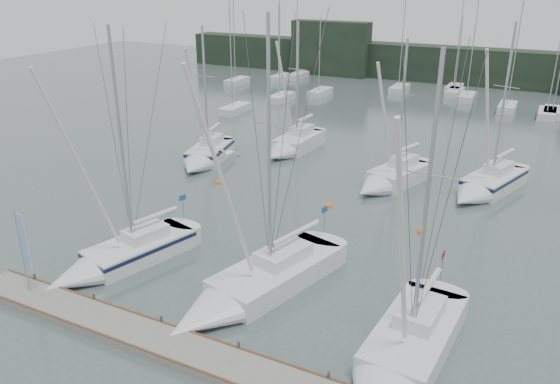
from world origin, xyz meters
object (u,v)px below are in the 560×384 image
(sailboat_near_left, at_px, (114,259))
(sailboat_mid_a, at_px, (205,157))
(sailboat_mid_d, at_px, (485,186))
(buoy_a, at_px, (328,206))
(sailboat_mid_b, at_px, (291,146))
(sailboat_mid_c, at_px, (388,180))
(buoy_b, at_px, (421,232))
(buoy_c, at_px, (218,183))
(dock_banner, at_px, (23,245))
(sailboat_near_right, at_px, (399,363))
(sailboat_near_center, at_px, (245,292))

(sailboat_near_left, relative_size, sailboat_mid_a, 1.14)
(sailboat_mid_d, height_order, buoy_a, sailboat_mid_d)
(sailboat_mid_a, distance_m, sailboat_mid_b, 7.83)
(sailboat_mid_c, bearing_deg, buoy_b, -40.03)
(buoy_c, relative_size, dock_banner, 0.12)
(buoy_c, bearing_deg, dock_banner, -88.21)
(sailboat_near_right, height_order, sailboat_mid_a, sailboat_near_right)
(sailboat_near_center, distance_m, buoy_b, 12.87)
(sailboat_mid_a, height_order, sailboat_mid_d, sailboat_mid_d)
(sailboat_near_left, distance_m, sailboat_mid_b, 22.53)
(sailboat_mid_c, xyz_separation_m, sailboat_mid_d, (6.51, 1.85, 0.00))
(sailboat_near_right, distance_m, buoy_b, 13.36)
(sailboat_mid_c, bearing_deg, sailboat_near_right, -54.67)
(sailboat_near_right, xyz_separation_m, sailboat_mid_b, (-16.29, 23.80, 0.07))
(sailboat_near_center, xyz_separation_m, buoy_c, (-9.88, 12.89, -0.52))
(sailboat_mid_a, xyz_separation_m, sailboat_mid_c, (15.12, 1.71, -0.03))
(buoy_b, height_order, buoy_c, buoy_b)
(buoy_a, distance_m, buoy_b, 6.70)
(sailboat_mid_a, distance_m, buoy_c, 4.71)
(sailboat_near_left, bearing_deg, sailboat_mid_d, 66.90)
(sailboat_mid_c, height_order, buoy_a, sailboat_mid_c)
(sailboat_mid_d, xyz_separation_m, dock_banner, (-17.69, -24.14, 2.30))
(buoy_a, relative_size, dock_banner, 0.14)
(sailboat_mid_b, bearing_deg, buoy_b, -33.31)
(sailboat_near_right, relative_size, sailboat_mid_a, 1.14)
(buoy_a, relative_size, buoy_b, 1.07)
(sailboat_near_left, height_order, sailboat_near_center, sailboat_near_center)
(sailboat_mid_d, bearing_deg, buoy_a, -124.02)
(sailboat_near_right, relative_size, sailboat_mid_c, 1.18)
(sailboat_near_left, distance_m, dock_banner, 4.93)
(sailboat_mid_a, distance_m, buoy_b, 19.70)
(sailboat_near_right, distance_m, buoy_a, 16.76)
(sailboat_near_right, bearing_deg, dock_banner, -166.87)
(sailboat_mid_a, height_order, dock_banner, sailboat_mid_a)
(dock_banner, bearing_deg, sailboat_near_center, 33.64)
(sailboat_mid_d, bearing_deg, buoy_b, -88.96)
(sailboat_mid_b, height_order, sailboat_mid_c, sailboat_mid_b)
(sailboat_mid_c, distance_m, buoy_c, 12.72)
(sailboat_near_center, bearing_deg, sailboat_mid_d, 82.03)
(buoy_c, bearing_deg, sailboat_near_center, -52.51)
(buoy_a, xyz_separation_m, buoy_c, (-9.12, 0.36, 0.00))
(buoy_b, bearing_deg, buoy_a, 170.71)
(sailboat_mid_b, bearing_deg, sailboat_mid_c, -19.31)
(sailboat_mid_b, distance_m, buoy_c, 9.36)
(sailboat_near_center, bearing_deg, dock_banner, -139.28)
(sailboat_mid_b, bearing_deg, sailboat_near_center, -65.80)
(sailboat_mid_a, distance_m, buoy_a, 13.03)
(sailboat_near_center, xyz_separation_m, sailboat_near_right, (8.05, -1.72, 0.01))
(sailboat_mid_c, relative_size, dock_banner, 2.70)
(buoy_a, bearing_deg, sailboat_mid_c, 63.72)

